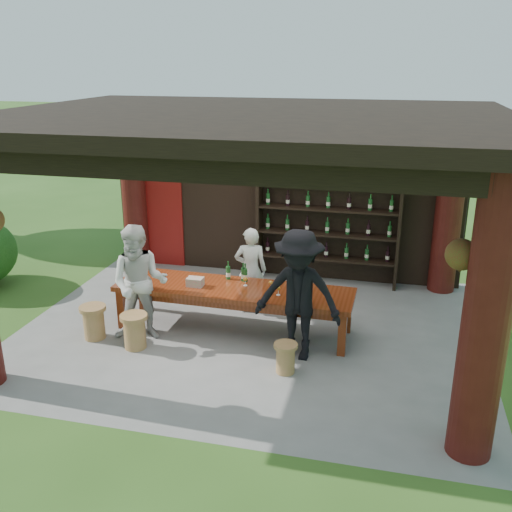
% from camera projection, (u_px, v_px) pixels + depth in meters
% --- Properties ---
extents(ground, '(90.00, 90.00, 0.00)m').
position_uv_depth(ground, '(250.00, 330.00, 9.38)').
color(ground, '#2D5119').
rests_on(ground, ground).
extents(pavilion, '(7.50, 6.00, 3.60)m').
position_uv_depth(pavilion, '(256.00, 197.00, 9.08)').
color(pavilion, slate).
rests_on(pavilion, ground).
extents(wine_shelf, '(2.77, 0.42, 2.43)m').
position_uv_depth(wine_shelf, '(327.00, 223.00, 11.03)').
color(wine_shelf, black).
rests_on(wine_shelf, ground).
extents(tasting_table, '(3.87, 1.07, 0.75)m').
position_uv_depth(tasting_table, '(234.00, 294.00, 9.18)').
color(tasting_table, '#5B220D').
rests_on(tasting_table, ground).
extents(stool_near_left, '(0.42, 0.42, 0.55)m').
position_uv_depth(stool_near_left, '(135.00, 330.00, 8.71)').
color(stool_near_left, olive).
rests_on(stool_near_left, ground).
extents(stool_near_right, '(0.34, 0.34, 0.45)m').
position_uv_depth(stool_near_right, '(286.00, 357.00, 8.04)').
color(stool_near_right, olive).
rests_on(stool_near_right, ground).
extents(stool_far_left, '(0.42, 0.42, 0.55)m').
position_uv_depth(stool_far_left, '(94.00, 321.00, 9.02)').
color(stool_far_left, olive).
rests_on(stool_far_left, ground).
extents(host, '(0.62, 0.48, 1.53)m').
position_uv_depth(host, '(251.00, 270.00, 9.83)').
color(host, silver).
rests_on(host, ground).
extents(guest_woman, '(1.03, 0.88, 1.86)m').
position_uv_depth(guest_woman, '(140.00, 283.00, 8.83)').
color(guest_woman, beige).
rests_on(guest_woman, ground).
extents(guest_man, '(1.33, 0.83, 1.97)m').
position_uv_depth(guest_man, '(298.00, 295.00, 8.23)').
color(guest_man, black).
rests_on(guest_man, ground).
extents(table_bottles, '(0.38, 0.11, 0.31)m').
position_uv_depth(table_bottles, '(239.00, 271.00, 9.39)').
color(table_bottles, '#194C1E').
rests_on(table_bottles, tasting_table).
extents(table_glasses, '(0.99, 0.32, 0.15)m').
position_uv_depth(table_glasses, '(277.00, 287.00, 8.95)').
color(table_glasses, silver).
rests_on(table_glasses, tasting_table).
extents(napkin_basket, '(0.26, 0.19, 0.14)m').
position_uv_depth(napkin_basket, '(195.00, 282.00, 9.18)').
color(napkin_basket, '#BF6672').
rests_on(napkin_basket, tasting_table).
extents(shrubs, '(18.28, 8.17, 1.36)m').
position_uv_depth(shrubs, '(483.00, 292.00, 9.51)').
color(shrubs, '#194C14').
rests_on(shrubs, ground).
extents(trees, '(22.38, 9.52, 4.80)m').
position_uv_depth(trees, '(479.00, 116.00, 9.04)').
color(trees, '#3F2819').
rests_on(trees, ground).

